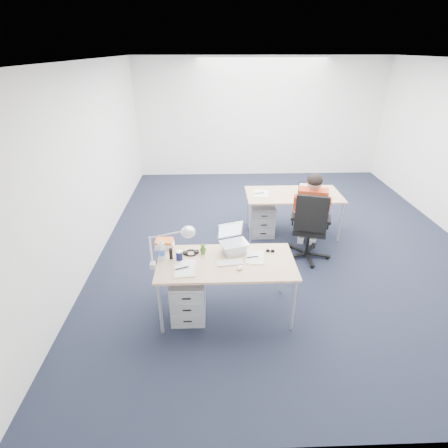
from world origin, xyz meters
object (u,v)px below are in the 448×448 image
object	(u,v)px
bear_figurine	(203,249)
book_stack	(165,244)
seated_person	(310,213)
drawer_pedestal_near	(188,296)
desk_lamp	(165,247)
headphones	(191,252)
dark_laptop	(309,191)
desk_far	(293,196)
office_chair	(308,240)
drawer_pedestal_far	(262,219)
sunglasses	(270,251)
wireless_keyboard	(229,262)
desk_near	(226,265)
cordless_phone	(171,254)
silver_laptop	(234,240)
far_cup	(309,186)
water_bottle	(161,250)
can_koozie	(179,256)
computer_mouse	(240,267)

from	to	relation	value
bear_figurine	book_stack	distance (m)	0.51
seated_person	drawer_pedestal_near	distance (m)	2.34
desk_lamp	headphones	bearing A→B (deg)	27.79
book_stack	dark_laptop	bearing A→B (deg)	34.88
desk_far	headphones	bearing A→B (deg)	-131.40
office_chair	headphones	world-z (taller)	office_chair
drawer_pedestal_far	sunglasses	bearing A→B (deg)	-95.11
wireless_keyboard	headphones	world-z (taller)	headphones
desk_near	cordless_phone	xyz separation A→B (m)	(-0.64, 0.08, 0.12)
headphones	wireless_keyboard	bearing A→B (deg)	-36.94
silver_laptop	bear_figurine	distance (m)	0.39
far_cup	wireless_keyboard	bearing A→B (deg)	-123.11
silver_laptop	sunglasses	xyz separation A→B (m)	(0.44, -0.01, -0.16)
desk_near	office_chair	world-z (taller)	office_chair
drawer_pedestal_near	water_bottle	bearing A→B (deg)	156.08
drawer_pedestal_near	headphones	size ratio (longest dim) A/B	2.76
sunglasses	water_bottle	bearing A→B (deg)	-166.69
desk_near	cordless_phone	world-z (taller)	cordless_phone
cordless_phone	book_stack	bearing A→B (deg)	112.82
dark_laptop	desk_near	bearing A→B (deg)	-116.17
desk_near	desk_far	bearing A→B (deg)	59.16
silver_laptop	can_koozie	xyz separation A→B (m)	(-0.65, -0.16, -0.11)
desk_far	computer_mouse	bearing A→B (deg)	-116.04
wireless_keyboard	far_cup	xyz separation A→B (m)	(1.50, 2.31, 0.05)
drawer_pedestal_far	can_koozie	size ratio (longest dim) A/B	4.36
desk_near	sunglasses	distance (m)	0.58
can_koozie	cordless_phone	size ratio (longest dim) A/B	0.90
headphones	sunglasses	size ratio (longest dim) A/B	1.83
headphones	cordless_phone	bearing A→B (deg)	-165.09
drawer_pedestal_near	silver_laptop	size ratio (longest dim) A/B	1.62
desk_lamp	far_cup	distance (m)	3.25
silver_laptop	book_stack	world-z (taller)	silver_laptop
water_bottle	far_cup	distance (m)	3.17
office_chair	drawer_pedestal_near	bearing A→B (deg)	-127.92
headphones	can_koozie	world-z (taller)	can_koozie
dark_laptop	drawer_pedestal_near	bearing A→B (deg)	-123.26
wireless_keyboard	headphones	size ratio (longest dim) A/B	1.53
drawer_pedestal_near	desk_lamp	world-z (taller)	desk_lamp
desk_near	desk_lamp	xyz separation A→B (m)	(-0.67, -0.10, 0.32)
dark_laptop	far_cup	size ratio (longest dim) A/B	2.99
can_koozie	bear_figurine	distance (m)	0.31
office_chair	silver_laptop	world-z (taller)	office_chair
book_stack	desk_lamp	bearing A→B (deg)	-80.10
desk_far	dark_laptop	bearing A→B (deg)	-42.14
desk_far	wireless_keyboard	distance (m)	2.41
drawer_pedestal_far	silver_laptop	size ratio (longest dim) A/B	1.62
desk_far	drawer_pedestal_far	world-z (taller)	desk_far
dark_laptop	can_koozie	bearing A→B (deg)	-126.01
drawer_pedestal_near	bear_figurine	size ratio (longest dim) A/B	4.07
silver_laptop	far_cup	bearing A→B (deg)	36.61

